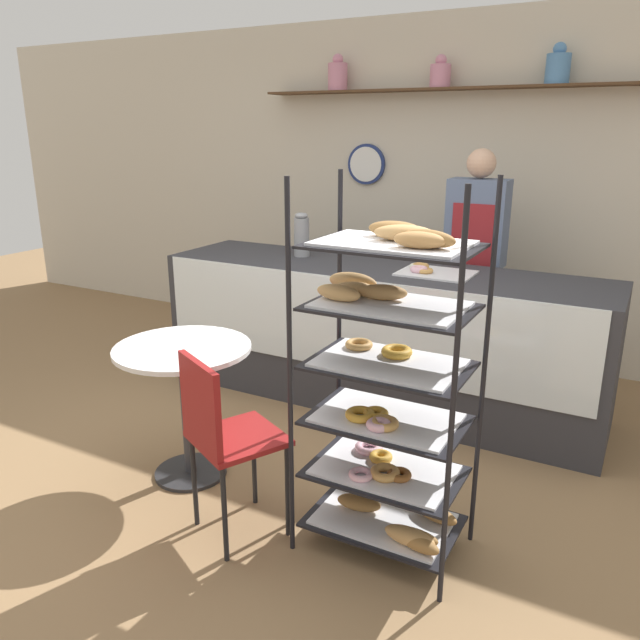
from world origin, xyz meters
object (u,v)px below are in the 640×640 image
Objects in this scene: coffee_carafe at (302,235)px; person_worker at (474,261)px; cafe_chair at (221,429)px; donut_tray_counter at (429,271)px; cafe_table at (185,379)px; pastry_rack at (388,388)px.

person_worker is at bearing 23.23° from coffee_carafe.
donut_tray_counter is (0.34, 1.77, 0.41)m from cafe_chair.
coffee_carafe is 1.01m from donut_tray_counter.
cafe_table is 0.84× the size of cafe_chair.
cafe_table is at bearing -116.12° from person_worker.
cafe_table is at bearing -84.17° from coffee_carafe.
person_worker reaches higher than pastry_rack.
cafe_table is at bearing -7.83° from cafe_chair.
pastry_rack is 1.52m from donut_tray_counter.
donut_tray_counter reaches higher than cafe_chair.
donut_tray_counter is at bearing 102.95° from pastry_rack.
pastry_rack is at bearing -2.71° from cafe_table.
donut_tray_counter is (1.00, -0.09, -0.14)m from coffee_carafe.
person_worker is 2.26m from cafe_table.
person_worker is 2.27× the size of cafe_table.
pastry_rack is 0.98× the size of person_worker.
cafe_table is 1.63× the size of donut_tray_counter.
person_worker is 1.25m from coffee_carafe.
cafe_table is at bearing 177.29° from pastry_rack.
coffee_carafe is at bearing 95.83° from cafe_table.
pastry_rack is at bearing -49.57° from coffee_carafe.
pastry_rack is at bearing -84.41° from person_worker.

